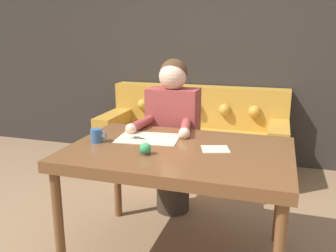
{
  "coord_description": "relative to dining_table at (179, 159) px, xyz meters",
  "views": [
    {
      "loc": [
        0.6,
        -1.96,
        1.47
      ],
      "look_at": [
        -0.08,
        0.22,
        0.88
      ],
      "focal_mm": 38.0,
      "sensor_mm": 36.0,
      "label": 1
    }
  ],
  "objects": [
    {
      "name": "couch",
      "position": [
        -0.3,
        1.66,
        -0.39
      ],
      "size": [
        2.0,
        0.83,
        0.9
      ],
      "color": "#B7842D",
      "rests_on": "ground_plane"
    },
    {
      "name": "pattern_paper_main",
      "position": [
        -0.26,
        0.14,
        0.08
      ],
      "size": [
        0.44,
        0.33,
        0.0
      ],
      "color": "beige",
      "rests_on": "dining_table"
    },
    {
      "name": "wall_back",
      "position": [
        -0.03,
        2.07,
        0.6
      ],
      "size": [
        8.0,
        0.06,
        2.6
      ],
      "color": "#2D2823",
      "rests_on": "ground_plane"
    },
    {
      "name": "mug",
      "position": [
        -0.55,
        -0.04,
        0.12
      ],
      "size": [
        0.11,
        0.08,
        0.09
      ],
      "color": "#335B84",
      "rests_on": "dining_table"
    },
    {
      "name": "scissors",
      "position": [
        -0.3,
        0.11,
        0.08
      ],
      "size": [
        0.23,
        0.1,
        0.01
      ],
      "color": "silver",
      "rests_on": "dining_table"
    },
    {
      "name": "pattern_paper_offcut",
      "position": [
        0.22,
        0.05,
        0.08
      ],
      "size": [
        0.2,
        0.19,
        0.0
      ],
      "color": "beige",
      "rests_on": "dining_table"
    },
    {
      "name": "person",
      "position": [
        -0.23,
        0.63,
        -0.04
      ],
      "size": [
        0.47,
        0.61,
        1.29
      ],
      "color": "#33281E",
      "rests_on": "ground_plane"
    },
    {
      "name": "dining_table",
      "position": [
        0.0,
        0.0,
        0.0
      ],
      "size": [
        1.39,
        0.93,
        0.78
      ],
      "color": "brown",
      "rests_on": "ground_plane"
    },
    {
      "name": "pin_cushion",
      "position": [
        -0.16,
        -0.17,
        0.11
      ],
      "size": [
        0.07,
        0.07,
        0.07
      ],
      "color": "#4C3828",
      "rests_on": "dining_table"
    }
  ]
}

